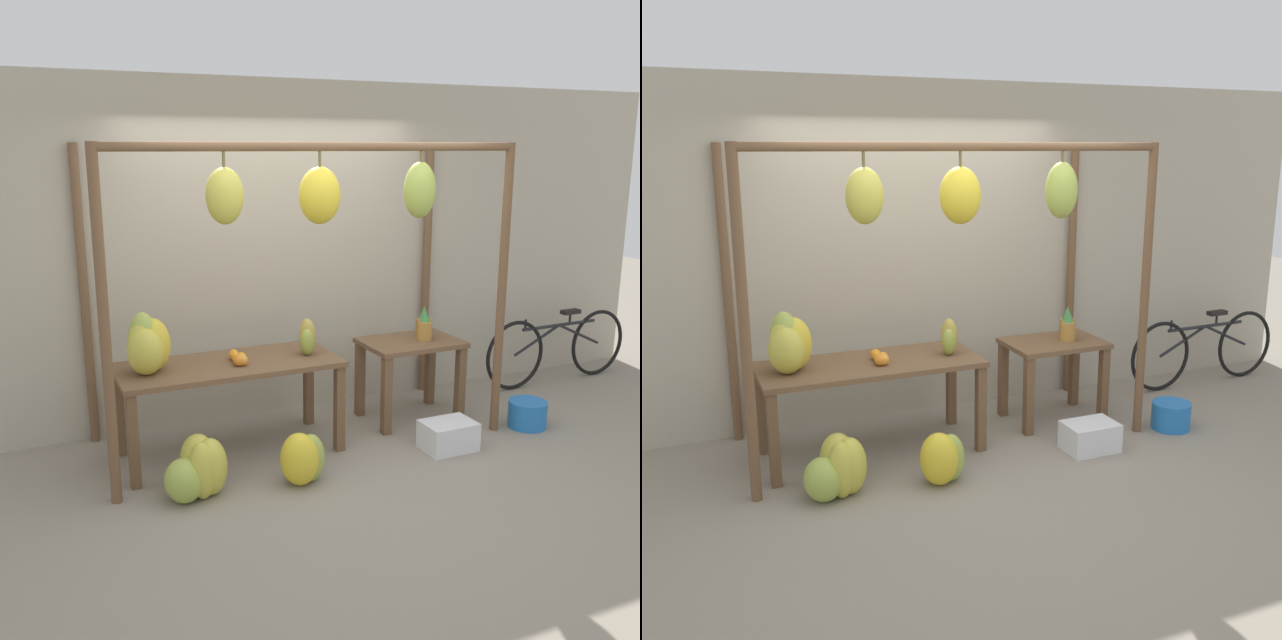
{
  "view_description": "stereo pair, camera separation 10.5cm",
  "coord_description": "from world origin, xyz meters",
  "views": [
    {
      "loc": [
        -2.03,
        -4.26,
        2.26
      ],
      "look_at": [
        0.15,
        0.62,
        0.96
      ],
      "focal_mm": 40.0,
      "sensor_mm": 36.0,
      "label": 1
    },
    {
      "loc": [
        -1.93,
        -4.3,
        2.26
      ],
      "look_at": [
        0.15,
        0.62,
        0.96
      ],
      "focal_mm": 40.0,
      "sensor_mm": 36.0,
      "label": 2
    }
  ],
  "objects": [
    {
      "name": "fruit_crate_white",
      "position": [
        0.95,
        -0.01,
        0.11
      ],
      "size": [
        0.4,
        0.29,
        0.22
      ],
      "color": "silver",
      "rests_on": "ground_plane"
    },
    {
      "name": "shop_wall_back",
      "position": [
        0.0,
        1.35,
        1.4
      ],
      "size": [
        8.0,
        0.08,
        2.8
      ],
      "color": "#B2A893",
      "rests_on": "ground_plane"
    },
    {
      "name": "parked_bicycle",
      "position": [
        2.84,
        0.93,
        0.35
      ],
      "size": [
        1.73,
        0.09,
        0.72
      ],
      "color": "black",
      "rests_on": "ground_plane"
    },
    {
      "name": "display_table_side",
      "position": [
        1.01,
        0.68,
        0.53
      ],
      "size": [
        0.81,
        0.56,
        0.69
      ],
      "color": "brown",
      "rests_on": "ground_plane"
    },
    {
      "name": "orange_pile",
      "position": [
        -0.53,
        0.57,
        0.75
      ],
      "size": [
        0.12,
        0.25,
        0.08
      ],
      "color": "orange",
      "rests_on": "display_table_main"
    },
    {
      "name": "stall_awning",
      "position": [
        -0.01,
        0.37,
        1.69
      ],
      "size": [
        3.09,
        1.26,
        2.29
      ],
      "color": "brown",
      "rests_on": "ground_plane"
    },
    {
      "name": "ground_plane",
      "position": [
        0.0,
        0.0,
        0.0
      ],
      "size": [
        20.0,
        20.0,
        0.0
      ],
      "primitive_type": "plane",
      "color": "gray"
    },
    {
      "name": "banana_pile_on_table",
      "position": [
        -1.19,
        0.61,
        0.9
      ],
      "size": [
        0.36,
        0.38,
        0.43
      ],
      "color": "gold",
      "rests_on": "display_table_main"
    },
    {
      "name": "blue_bucket",
      "position": [
        1.8,
        0.11,
        0.11
      ],
      "size": [
        0.32,
        0.32,
        0.22
      ],
      "color": "blue",
      "rests_on": "ground_plane"
    },
    {
      "name": "banana_pile_ground_left",
      "position": [
        -0.99,
        0.04,
        0.18
      ],
      "size": [
        0.52,
        0.49,
        0.4
      ],
      "color": "gold",
      "rests_on": "ground_plane"
    },
    {
      "name": "papaya_pile",
      "position": [
        0.02,
        0.58,
        0.84
      ],
      "size": [
        0.18,
        0.21,
        0.28
      ],
      "color": "#B2993D",
      "rests_on": "display_table_main"
    },
    {
      "name": "banana_pile_ground_right",
      "position": [
        -0.29,
        -0.08,
        0.18
      ],
      "size": [
        0.38,
        0.35,
        0.37
      ],
      "color": "#9EB247",
      "rests_on": "ground_plane"
    },
    {
      "name": "pineapple_cluster",
      "position": [
        1.13,
        0.67,
        0.8
      ],
      "size": [
        0.14,
        0.17,
        0.28
      ],
      "color": "#A3702D",
      "rests_on": "display_table_side"
    },
    {
      "name": "display_table_main",
      "position": [
        -0.59,
        0.62,
        0.61
      ],
      "size": [
        1.63,
        0.7,
        0.71
      ],
      "color": "brown",
      "rests_on": "ground_plane"
    }
  ]
}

